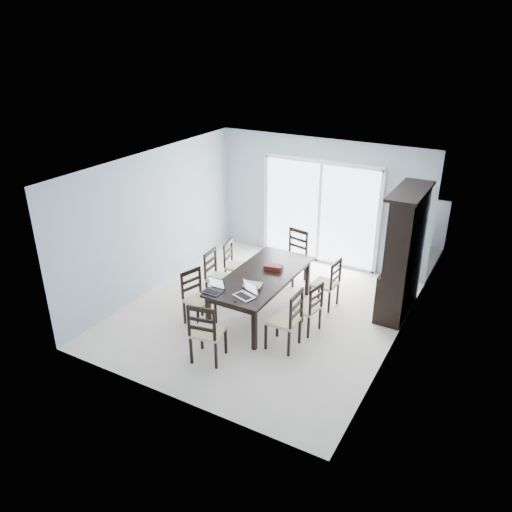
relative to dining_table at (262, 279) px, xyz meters
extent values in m
plane|color=silver|center=(0.00, 0.00, -0.67)|extent=(5.00, 5.00, 0.00)
plane|color=white|center=(0.00, 0.00, 1.93)|extent=(5.00, 5.00, 0.00)
cube|color=#95A5B2|center=(0.00, 2.50, 0.63)|extent=(4.50, 0.02, 2.60)
cube|color=#95A5B2|center=(-2.25, 0.00, 0.63)|extent=(0.02, 5.00, 2.60)
cube|color=#95A5B2|center=(2.25, 0.00, 0.63)|extent=(0.02, 5.00, 2.60)
cube|color=gray|center=(0.00, 3.50, -0.72)|extent=(4.50, 2.00, 0.10)
cube|color=#99999E|center=(0.00, 4.50, -0.12)|extent=(4.50, 0.06, 1.10)
cube|color=black|center=(0.00, 0.00, 0.06)|extent=(1.00, 2.20, 0.04)
cube|color=black|center=(0.00, 0.00, 0.00)|extent=(0.88, 2.08, 0.10)
cube|color=black|center=(-0.42, -1.00, -0.33)|extent=(0.07, 0.07, 0.69)
cube|color=black|center=(0.42, -1.00, -0.33)|extent=(0.07, 0.07, 0.69)
cube|color=black|center=(-0.42, 1.00, -0.33)|extent=(0.07, 0.07, 0.69)
cube|color=black|center=(0.42, 1.00, -0.33)|extent=(0.07, 0.07, 0.69)
cube|color=black|center=(2.01, 1.25, -0.25)|extent=(0.45, 1.30, 0.85)
cube|color=black|center=(2.04, 1.25, 0.83)|extent=(0.38, 1.30, 1.30)
cube|color=black|center=(2.01, 1.25, 1.50)|extent=(0.50, 1.38, 0.05)
cube|color=black|center=(1.84, 0.83, 0.83)|extent=(0.02, 0.36, 1.18)
cube|color=black|center=(1.84, 1.25, 0.83)|extent=(0.02, 0.36, 1.18)
cube|color=black|center=(1.84, 1.67, 0.83)|extent=(0.02, 0.36, 1.18)
cube|color=silver|center=(0.00, 2.48, 0.38)|extent=(2.40, 0.02, 2.10)
cube|color=white|center=(0.00, 2.46, 1.47)|extent=(2.52, 0.05, 0.08)
cube|color=white|center=(0.00, 2.46, 0.38)|extent=(0.06, 0.05, 2.10)
cube|color=white|center=(0.00, 2.46, -0.65)|extent=(2.52, 0.05, 0.05)
cube|color=black|center=(-0.85, -0.58, -0.47)|extent=(0.04, 0.04, 0.42)
cube|color=black|center=(-0.96, -0.93, -0.47)|extent=(0.04, 0.04, 0.42)
cube|color=black|center=(-0.50, -0.68, -0.47)|extent=(0.04, 0.04, 0.42)
cube|color=black|center=(-0.61, -1.03, -0.47)|extent=(0.04, 0.04, 0.42)
cube|color=beige|center=(-0.73, -0.81, -0.23)|extent=(0.50, 0.50, 0.05)
cube|color=black|center=(-1.06, 0.21, -0.46)|extent=(0.04, 0.04, 0.42)
cube|color=black|center=(-1.03, -0.16, -0.46)|extent=(0.04, 0.04, 0.42)
cube|color=black|center=(-0.68, 0.23, -0.46)|extent=(0.04, 0.04, 0.42)
cube|color=black|center=(-0.66, -0.14, -0.46)|extent=(0.04, 0.04, 0.42)
cube|color=beige|center=(-0.86, 0.03, -0.23)|extent=(0.44, 0.44, 0.05)
cube|color=black|center=(-1.07, 0.80, -0.47)|extent=(0.04, 0.04, 0.40)
cube|color=black|center=(-1.02, 0.45, -0.47)|extent=(0.04, 0.04, 0.40)
cube|color=black|center=(-0.73, 0.86, -0.47)|extent=(0.04, 0.04, 0.40)
cube|color=black|center=(-0.67, 0.51, -0.47)|extent=(0.04, 0.04, 0.40)
cube|color=beige|center=(-0.87, 0.66, -0.25)|extent=(0.44, 0.44, 0.05)
cube|color=black|center=(0.96, -0.91, -0.45)|extent=(0.04, 0.04, 0.44)
cube|color=black|center=(0.96, -0.52, -0.45)|extent=(0.04, 0.04, 0.44)
cube|color=black|center=(0.57, -0.91, -0.45)|extent=(0.04, 0.04, 0.44)
cube|color=black|center=(0.57, -0.52, -0.45)|extent=(0.04, 0.04, 0.44)
cube|color=beige|center=(0.76, -0.71, -0.20)|extent=(0.43, 0.43, 0.05)
cube|color=black|center=(1.02, -0.32, -0.48)|extent=(0.04, 0.04, 0.39)
cube|color=black|center=(1.08, 0.02, -0.48)|extent=(0.04, 0.04, 0.39)
cube|color=black|center=(0.68, -0.26, -0.48)|extent=(0.04, 0.04, 0.39)
cube|color=black|center=(0.74, 0.08, -0.48)|extent=(0.04, 0.04, 0.39)
cube|color=beige|center=(0.88, -0.12, -0.26)|extent=(0.44, 0.44, 0.05)
cube|color=black|center=(1.02, 0.58, -0.47)|extent=(0.04, 0.04, 0.41)
cube|color=black|center=(1.04, 0.94, -0.47)|extent=(0.04, 0.04, 0.41)
cube|color=black|center=(0.65, 0.60, -0.47)|extent=(0.04, 0.04, 0.41)
cube|color=black|center=(0.67, 0.96, -0.47)|extent=(0.04, 0.04, 0.41)
cube|color=beige|center=(0.85, 0.77, -0.24)|extent=(0.42, 0.42, 0.05)
cube|color=black|center=(-0.21, -1.77, -0.45)|extent=(0.04, 0.04, 0.44)
cube|color=black|center=(0.17, -1.69, -0.45)|extent=(0.04, 0.04, 0.44)
cube|color=black|center=(-0.29, -1.38, -0.45)|extent=(0.04, 0.04, 0.44)
cube|color=black|center=(0.09, -1.31, -0.45)|extent=(0.04, 0.04, 0.44)
cube|color=beige|center=(-0.06, -1.54, -0.20)|extent=(0.51, 0.51, 0.05)
cube|color=black|center=(0.14, 1.52, -0.45)|extent=(0.04, 0.04, 0.45)
cube|color=black|center=(-0.25, 1.60, -0.45)|extent=(0.04, 0.04, 0.45)
cube|color=black|center=(0.06, 1.13, -0.45)|extent=(0.04, 0.04, 0.45)
cube|color=black|center=(-0.33, 1.21, -0.45)|extent=(0.04, 0.04, 0.45)
cube|color=beige|center=(-0.09, 1.36, -0.20)|extent=(0.52, 0.52, 0.05)
cube|color=black|center=(-0.38, -0.93, 0.09)|extent=(0.31, 0.22, 0.02)
cube|color=silver|center=(-0.38, -0.93, 0.19)|extent=(0.27, 0.04, 0.16)
cube|color=#B0B1B3|center=(0.13, -0.80, 0.09)|extent=(0.38, 0.32, 0.02)
cube|color=silver|center=(0.13, -0.80, 0.20)|extent=(0.28, 0.13, 0.17)
cube|color=maroon|center=(0.08, -0.45, 0.09)|extent=(0.28, 0.23, 0.03)
cube|color=gold|center=(0.09, -0.45, 0.12)|extent=(0.33, 0.28, 0.01)
cube|color=black|center=(0.06, -0.99, 0.08)|extent=(0.11, 0.09, 0.01)
cube|color=#490F0E|center=(0.08, 0.27, 0.12)|extent=(0.34, 0.21, 0.08)
cube|color=brown|center=(-0.64, 3.53, -0.25)|extent=(1.78, 1.60, 0.85)
cube|color=gray|center=(-0.64, 3.53, 0.20)|extent=(1.83, 1.65, 0.06)
camera|label=1|loc=(3.58, -6.59, 3.85)|focal=35.00mm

